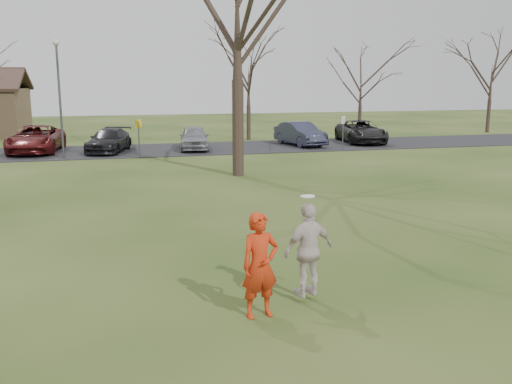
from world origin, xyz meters
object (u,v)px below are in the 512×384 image
(car_3, at_px, (109,140))
(big_tree, at_px, (237,13))
(player_defender, at_px, (260,265))
(lamp_post, at_px, (59,84))
(catching_play, at_px, (309,250))
(car_5, at_px, (300,134))
(car_2, at_px, (36,139))
(car_6, at_px, (361,131))
(car_4, at_px, (194,138))

(car_3, relative_size, big_tree, 0.33)
(player_defender, distance_m, lamp_post, 23.12)
(player_defender, xyz_separation_m, catching_play, (1.08, 0.44, 0.07))
(player_defender, height_order, car_3, player_defender)
(car_3, bearing_deg, catching_play, -65.54)
(car_5, height_order, lamp_post, lamp_post)
(car_3, distance_m, car_5, 11.97)
(player_defender, xyz_separation_m, car_2, (-6.81, 25.35, -0.15))
(car_5, xyz_separation_m, lamp_post, (-14.34, -2.54, 3.18))
(player_defender, relative_size, car_5, 0.43)
(car_3, relative_size, car_5, 1.02)
(player_defender, distance_m, catching_play, 1.16)
(car_3, bearing_deg, player_defender, -68.17)
(car_6, bearing_deg, car_3, -169.74)
(car_6, xyz_separation_m, lamp_post, (-18.83, -3.01, 3.19))
(car_2, xyz_separation_m, big_tree, (9.72, -10.50, 6.18))
(car_3, relative_size, car_6, 0.86)
(player_defender, bearing_deg, car_3, 87.18)
(car_6, relative_size, lamp_post, 0.85)
(car_4, bearing_deg, big_tree, -79.44)
(car_4, xyz_separation_m, lamp_post, (-7.40, -2.07, 3.22))
(car_2, relative_size, catching_play, 2.82)
(player_defender, xyz_separation_m, car_5, (9.26, 24.89, -0.18))
(player_defender, distance_m, car_5, 26.56)
(player_defender, relative_size, big_tree, 0.14)
(car_6, bearing_deg, car_5, -166.79)
(player_defender, relative_size, car_6, 0.36)
(car_2, distance_m, car_5, 16.07)
(car_2, relative_size, big_tree, 0.40)
(car_5, relative_size, catching_play, 2.28)
(car_4, height_order, car_6, car_6)
(big_tree, bearing_deg, car_3, 120.20)
(car_5, height_order, big_tree, big_tree)
(car_4, bearing_deg, lamp_post, -157.38)
(lamp_post, xyz_separation_m, big_tree, (8.00, -7.50, 3.03))
(big_tree, bearing_deg, car_4, 93.57)
(player_defender, relative_size, lamp_post, 0.31)
(lamp_post, bearing_deg, car_3, 42.14)
(car_2, height_order, catching_play, catching_play)
(player_defender, distance_m, car_3, 24.66)
(car_2, bearing_deg, car_5, 3.58)
(player_defender, relative_size, catching_play, 0.97)
(car_2, xyz_separation_m, car_6, (20.55, 0.01, -0.04))
(player_defender, bearing_deg, car_5, 60.48)
(car_2, bearing_deg, car_3, -6.37)
(car_6, relative_size, catching_play, 2.68)
(lamp_post, bearing_deg, big_tree, -43.15)
(car_4, relative_size, car_5, 0.92)
(player_defender, xyz_separation_m, big_tree, (2.91, 14.85, 6.03))
(catching_play, bearing_deg, car_5, 71.50)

